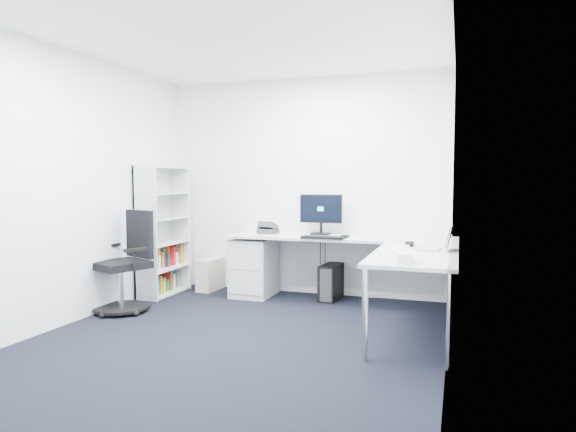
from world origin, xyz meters
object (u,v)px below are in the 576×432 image
(l_desk, at_px, (332,274))
(bookshelf, at_px, (163,231))
(monitor, at_px, (321,214))
(task_chair, at_px, (120,262))
(laptop, at_px, (428,238))

(l_desk, bearing_deg, bookshelf, 178.68)
(monitor, bearing_deg, l_desk, -62.26)
(l_desk, height_order, bookshelf, bookshelf)
(task_chair, height_order, laptop, task_chair)
(l_desk, height_order, laptop, laptop)
(task_chair, distance_m, monitor, 2.36)
(l_desk, bearing_deg, monitor, 118.68)
(l_desk, height_order, monitor, monitor)
(l_desk, relative_size, laptop, 8.20)
(bookshelf, relative_size, monitor, 3.09)
(laptop, bearing_deg, task_chair, -170.80)
(monitor, xyz_separation_m, laptop, (1.31, -1.00, -0.13))
(l_desk, distance_m, bookshelf, 2.21)
(task_chair, bearing_deg, l_desk, 45.17)
(monitor, bearing_deg, laptop, -38.36)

